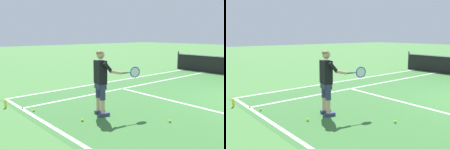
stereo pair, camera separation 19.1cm
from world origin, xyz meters
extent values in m
cube|color=white|center=(-4.12, -0.75, 0.00)|extent=(0.10, 10.39, 0.01)
cube|color=white|center=(-5.49, -0.75, 0.00)|extent=(0.10, 10.39, 0.01)
cylinder|color=#333338|center=(-5.94, 4.45, 0.54)|extent=(0.08, 0.08, 1.07)
cube|color=navy|center=(-2.30, -4.49, 0.04)|extent=(0.17, 0.30, 0.09)
cube|color=navy|center=(-2.02, -4.55, 0.04)|extent=(0.17, 0.30, 0.09)
cylinder|color=tan|center=(-2.30, -4.53, 0.27)|extent=(0.11, 0.11, 0.36)
cylinder|color=#2D3351|center=(-2.30, -4.53, 0.66)|extent=(0.14, 0.14, 0.41)
cylinder|color=tan|center=(-2.03, -4.59, 0.27)|extent=(0.11, 0.11, 0.36)
cylinder|color=#2D3351|center=(-2.03, -4.59, 0.66)|extent=(0.14, 0.14, 0.41)
cube|color=#2D3351|center=(-2.17, -4.56, 0.82)|extent=(0.38, 0.28, 0.20)
cube|color=black|center=(-2.17, -4.56, 1.16)|extent=(0.42, 0.30, 0.60)
cylinder|color=tan|center=(-2.40, -4.50, 1.11)|extent=(0.09, 0.09, 0.62)
cylinder|color=black|center=(-1.89, -4.54, 1.31)|extent=(0.15, 0.28, 0.29)
cylinder|color=tan|center=(-1.80, -4.34, 1.17)|extent=(0.15, 0.30, 0.14)
sphere|color=tan|center=(-2.17, -4.55, 1.60)|extent=(0.21, 0.21, 0.21)
ellipsoid|color=olive|center=(-2.17, -4.57, 1.66)|extent=(0.24, 0.24, 0.12)
cylinder|color=#232326|center=(-1.73, -4.13, 1.14)|extent=(0.08, 0.20, 0.03)
cylinder|color=#1E479E|center=(-1.70, -3.99, 1.14)|extent=(0.05, 0.10, 0.02)
torus|color=#1E479E|center=(-1.65, -3.81, 1.14)|extent=(0.10, 0.29, 0.30)
cylinder|color=silver|center=(-1.65, -3.81, 1.14)|extent=(0.07, 0.24, 0.25)
sphere|color=#CCE02D|center=(-2.08, -5.20, 0.03)|extent=(0.07, 0.07, 0.07)
sphere|color=#CCE02D|center=(-0.63, -3.62, 0.03)|extent=(0.07, 0.07, 0.07)
sphere|color=#CCE02D|center=(-3.61, -5.79, 0.03)|extent=(0.07, 0.07, 0.07)
cylinder|color=yellow|center=(-4.49, -6.26, 0.12)|extent=(0.07, 0.07, 0.24)
camera|label=1|loc=(2.78, -8.43, 2.14)|focal=39.45mm
camera|label=2|loc=(2.91, -8.28, 2.14)|focal=39.45mm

